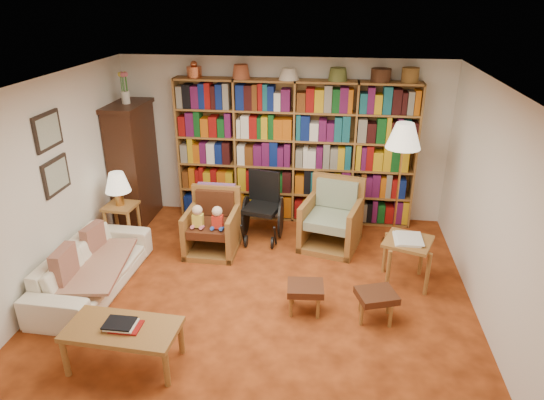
% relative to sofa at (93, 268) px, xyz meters
% --- Properties ---
extents(floor, '(5.00, 5.00, 0.00)m').
position_rel_sofa_xyz_m(floor, '(2.05, -0.02, -0.28)').
color(floor, '#BA4F1C').
rests_on(floor, ground).
extents(ceiling, '(5.00, 5.00, 0.00)m').
position_rel_sofa_xyz_m(ceiling, '(2.05, -0.02, 2.22)').
color(ceiling, silver).
rests_on(ceiling, wall_back).
extents(wall_back, '(5.00, 0.00, 5.00)m').
position_rel_sofa_xyz_m(wall_back, '(2.05, 2.48, 0.97)').
color(wall_back, white).
rests_on(wall_back, floor).
extents(wall_front, '(5.00, 0.00, 5.00)m').
position_rel_sofa_xyz_m(wall_front, '(2.05, -2.52, 0.97)').
color(wall_front, white).
rests_on(wall_front, floor).
extents(wall_left, '(0.00, 5.00, 5.00)m').
position_rel_sofa_xyz_m(wall_left, '(-0.45, -0.02, 0.97)').
color(wall_left, white).
rests_on(wall_left, floor).
extents(wall_right, '(0.00, 5.00, 5.00)m').
position_rel_sofa_xyz_m(wall_right, '(4.55, -0.02, 0.97)').
color(wall_right, white).
rests_on(wall_right, floor).
extents(bookshelf, '(3.60, 0.30, 2.42)m').
position_rel_sofa_xyz_m(bookshelf, '(2.25, 2.31, 0.89)').
color(bookshelf, '#9C6730').
rests_on(bookshelf, floor).
extents(curio_cabinet, '(0.50, 0.95, 2.40)m').
position_rel_sofa_xyz_m(curio_cabinet, '(-0.20, 1.98, 0.68)').
color(curio_cabinet, '#35180E').
rests_on(curio_cabinet, floor).
extents(framed_pictures, '(0.03, 0.52, 0.97)m').
position_rel_sofa_xyz_m(framed_pictures, '(-0.43, 0.28, 1.35)').
color(framed_pictures, black).
rests_on(framed_pictures, wall_left).
extents(sofa, '(1.93, 0.80, 0.56)m').
position_rel_sofa_xyz_m(sofa, '(0.00, 0.00, 0.00)').
color(sofa, white).
rests_on(sofa, floor).
extents(sofa_throw, '(0.86, 1.37, 0.04)m').
position_rel_sofa_xyz_m(sofa_throw, '(0.05, 0.00, 0.02)').
color(sofa_throw, beige).
rests_on(sofa_throw, sofa).
extents(cushion_left, '(0.17, 0.38, 0.36)m').
position_rel_sofa_xyz_m(cushion_left, '(-0.13, 0.35, 0.17)').
color(cushion_left, maroon).
rests_on(cushion_left, sofa).
extents(cushion_right, '(0.15, 0.42, 0.41)m').
position_rel_sofa_xyz_m(cushion_right, '(-0.13, -0.35, 0.17)').
color(cushion_right, maroon).
rests_on(cushion_right, sofa).
extents(side_table_lamp, '(0.45, 0.45, 0.61)m').
position_rel_sofa_xyz_m(side_table_lamp, '(-0.10, 1.14, 0.17)').
color(side_table_lamp, '#9C6730').
rests_on(side_table_lamp, floor).
extents(table_lamp, '(0.35, 0.35, 0.48)m').
position_rel_sofa_xyz_m(table_lamp, '(-0.10, 1.14, 0.65)').
color(table_lamp, '#C2893E').
rests_on(table_lamp, side_table_lamp).
extents(armchair_leather, '(0.70, 0.76, 0.89)m').
position_rel_sofa_xyz_m(armchair_leather, '(1.23, 1.17, 0.09)').
color(armchair_leather, '#9C6730').
rests_on(armchair_leather, floor).
extents(armchair_sage, '(0.96, 0.97, 0.96)m').
position_rel_sofa_xyz_m(armchair_sage, '(2.86, 1.55, 0.09)').
color(armchair_sage, '#9C6730').
rests_on(armchair_sage, floor).
extents(wheelchair, '(0.57, 0.78, 0.98)m').
position_rel_sofa_xyz_m(wheelchair, '(1.86, 1.66, 0.17)').
color(wheelchair, black).
rests_on(wheelchair, floor).
extents(floor_lamp, '(0.47, 0.47, 1.78)m').
position_rel_sofa_xyz_m(floor_lamp, '(3.76, 1.67, 1.26)').
color(floor_lamp, '#C2893E').
rests_on(floor_lamp, floor).
extents(side_table_papers, '(0.68, 0.68, 0.64)m').
position_rel_sofa_xyz_m(side_table_papers, '(3.80, 0.60, 0.23)').
color(side_table_papers, '#9C6730').
rests_on(side_table_papers, floor).
extents(footstool_a, '(0.43, 0.38, 0.35)m').
position_rel_sofa_xyz_m(footstool_a, '(2.61, -0.14, 0.00)').
color(footstool_a, '#4E2614').
rests_on(footstool_a, floor).
extents(footstool_b, '(0.50, 0.47, 0.35)m').
position_rel_sofa_xyz_m(footstool_b, '(3.39, -0.19, 0.01)').
color(footstool_b, '#4E2614').
rests_on(footstool_b, floor).
extents(coffee_table, '(1.10, 0.59, 0.49)m').
position_rel_sofa_xyz_m(coffee_table, '(0.93, -1.23, 0.11)').
color(coffee_table, '#9C6730').
rests_on(coffee_table, floor).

